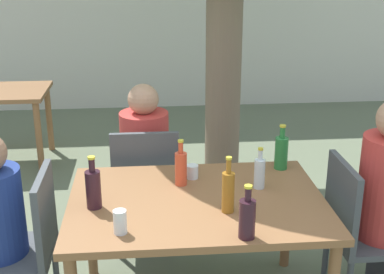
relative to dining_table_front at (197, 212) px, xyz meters
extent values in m
cylinder|color=#7A6651|center=(0.38, 1.66, 0.32)|extent=(0.29, 0.29, 1.93)
cube|color=brown|center=(0.00, 0.00, 0.06)|extent=(1.38, 0.98, 0.04)
cylinder|color=brown|center=(-0.63, 0.43, -0.31)|extent=(0.06, 0.06, 0.69)
cylinder|color=brown|center=(0.63, 0.43, -0.31)|extent=(0.06, 0.06, 0.69)
cylinder|color=brown|center=(-1.26, 2.18, -0.31)|extent=(0.06, 0.06, 0.69)
cylinder|color=brown|center=(-1.26, 2.77, -0.31)|extent=(0.06, 0.06, 0.69)
cube|color=#474C51|center=(-1.01, 0.00, -0.22)|extent=(0.44, 0.44, 0.04)
cube|color=#474C51|center=(-0.81, 0.00, 0.03)|extent=(0.04, 0.44, 0.45)
cylinder|color=#474C51|center=(-0.82, 0.19, -0.44)|extent=(0.04, 0.04, 0.42)
cube|color=#474C51|center=(1.01, 0.00, -0.22)|extent=(0.44, 0.44, 0.04)
cube|color=#474C51|center=(0.81, 0.00, 0.03)|extent=(0.04, 0.44, 0.45)
cylinder|color=#474C51|center=(0.82, 0.19, -0.44)|extent=(0.04, 0.04, 0.42)
cube|color=#474C51|center=(-0.28, 0.81, -0.22)|extent=(0.44, 0.44, 0.04)
cube|color=#474C51|center=(-0.28, 0.61, 0.03)|extent=(0.44, 0.04, 0.45)
cylinder|color=#474C51|center=(-0.09, 1.00, -0.44)|extent=(0.04, 0.04, 0.42)
cylinder|color=#474C51|center=(-0.47, 1.00, -0.44)|extent=(0.04, 0.04, 0.42)
cylinder|color=#474C51|center=(-0.09, 0.62, -0.44)|extent=(0.04, 0.04, 0.42)
cylinder|color=#474C51|center=(-0.47, 0.62, -0.44)|extent=(0.04, 0.04, 0.42)
cube|color=#383842|center=(-0.28, 1.07, -0.42)|extent=(0.30, 0.40, 0.45)
cylinder|color=#C63833|center=(-0.28, 0.87, 0.05)|extent=(0.34, 0.34, 0.50)
sphere|color=tan|center=(-0.28, 0.87, 0.40)|extent=(0.21, 0.21, 0.21)
cylinder|color=#331923|center=(0.19, -0.42, 0.17)|extent=(0.08, 0.08, 0.19)
cylinder|color=#331923|center=(0.19, -0.42, 0.30)|extent=(0.03, 0.03, 0.07)
cylinder|color=gold|center=(0.19, -0.42, 0.34)|extent=(0.04, 0.04, 0.01)
cylinder|color=#DB4C2D|center=(-0.07, 0.20, 0.17)|extent=(0.07, 0.07, 0.19)
cylinder|color=#DB4C2D|center=(-0.07, 0.20, 0.30)|extent=(0.03, 0.03, 0.07)
cylinder|color=gold|center=(-0.07, 0.20, 0.34)|extent=(0.03, 0.03, 0.01)
cylinder|color=#9E661E|center=(0.14, -0.15, 0.18)|extent=(0.06, 0.06, 0.21)
cylinder|color=#9E661E|center=(0.14, -0.15, 0.33)|extent=(0.03, 0.03, 0.08)
cylinder|color=gold|center=(0.14, -0.15, 0.37)|extent=(0.03, 0.03, 0.01)
cylinder|color=silver|center=(0.36, 0.11, 0.16)|extent=(0.06, 0.06, 0.17)
cylinder|color=silver|center=(0.36, 0.11, 0.28)|extent=(0.02, 0.02, 0.06)
cylinder|color=gold|center=(0.36, 0.11, 0.31)|extent=(0.03, 0.03, 0.01)
cylinder|color=#331923|center=(-0.54, -0.05, 0.18)|extent=(0.08, 0.08, 0.20)
cylinder|color=#331923|center=(-0.54, -0.05, 0.31)|extent=(0.03, 0.03, 0.07)
cylinder|color=gold|center=(-0.54, -0.05, 0.36)|extent=(0.04, 0.04, 0.01)
cylinder|color=#287A38|center=(0.55, 0.38, 0.18)|extent=(0.08, 0.08, 0.20)
cylinder|color=#287A38|center=(0.55, 0.38, 0.31)|extent=(0.03, 0.03, 0.07)
cylinder|color=gold|center=(0.55, 0.38, 0.35)|extent=(0.04, 0.04, 0.01)
cylinder|color=white|center=(-0.40, -0.33, 0.14)|extent=(0.06, 0.06, 0.12)
cylinder|color=white|center=(0.00, 0.28, 0.12)|extent=(0.07, 0.07, 0.08)
camera|label=1|loc=(-0.26, -2.59, 1.36)|focal=50.00mm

